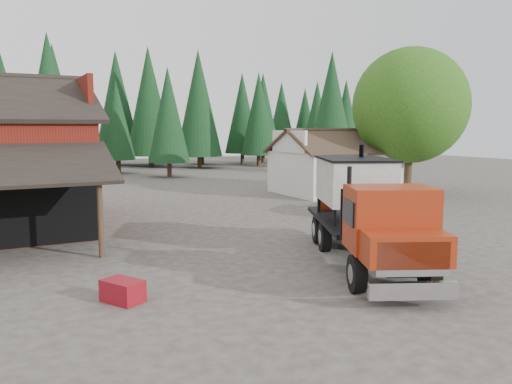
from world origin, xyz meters
name	(u,v)px	position (x,y,z in m)	size (l,w,h in m)	color
ground	(265,252)	(0.00, 0.00, 0.00)	(120.00, 120.00, 0.00)	#403932
farmhouse	(336,170)	(13.00, 13.00, 1.67)	(8.60, 6.42, 4.65)	silver
deciduous_tree	(410,110)	(17.01, 9.97, 5.91)	(8.00, 8.00, 10.20)	#382619
conifer_backdrop	(84,170)	(0.00, 42.00, 0.00)	(76.00, 16.00, 16.00)	black
near_pine_b	(168,115)	(6.00, 30.00, 5.89)	(3.96, 3.96, 10.40)	#382619
near_pine_c	(331,106)	(22.00, 26.00, 6.89)	(4.84, 4.84, 12.40)	#382619
near_pine_d	(50,98)	(-4.00, 34.00, 7.39)	(5.28, 5.28, 13.40)	#382619
feed_truck	(366,208)	(2.30, -2.98, 1.93)	(6.03, 9.33, 4.13)	black
silver_car	(373,196)	(9.82, 5.27, 0.87)	(2.89, 6.27, 1.74)	#9B9CA2
equip_box	(123,291)	(-6.00, -2.95, 0.30)	(0.70, 1.10, 0.60)	maroon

